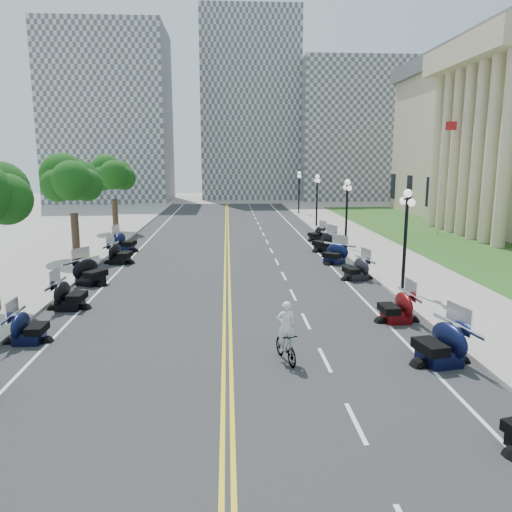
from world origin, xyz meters
name	(u,v)px	position (x,y,z in m)	size (l,w,h in m)	color
ground	(227,323)	(0.00, 0.00, 0.00)	(160.00, 160.00, 0.00)	gray
road	(227,269)	(0.00, 10.00, 0.00)	(16.00, 90.00, 0.01)	#333335
centerline_yellow_a	(225,269)	(-0.12, 10.00, 0.01)	(0.12, 90.00, 0.00)	yellow
centerline_yellow_b	(229,269)	(0.12, 10.00, 0.01)	(0.12, 90.00, 0.00)	yellow
edge_line_north	(333,268)	(6.40, 10.00, 0.01)	(0.12, 90.00, 0.00)	white
edge_line_south	(119,270)	(-6.40, 10.00, 0.01)	(0.12, 90.00, 0.00)	white
lane_dash_4	(356,423)	(3.20, -8.00, 0.01)	(0.12, 2.00, 0.00)	white
lane_dash_5	(325,360)	(3.20, -4.00, 0.01)	(0.12, 2.00, 0.00)	white
lane_dash_6	(306,321)	(3.20, 0.00, 0.01)	(0.12, 2.00, 0.00)	white
lane_dash_7	(293,295)	(3.20, 4.00, 0.01)	(0.12, 2.00, 0.00)	white
lane_dash_8	(284,276)	(3.20, 8.00, 0.01)	(0.12, 2.00, 0.00)	white
lane_dash_9	(277,262)	(3.20, 12.00, 0.01)	(0.12, 2.00, 0.00)	white
lane_dash_10	(271,251)	(3.20, 16.00, 0.01)	(0.12, 2.00, 0.00)	white
lane_dash_11	(267,242)	(3.20, 20.00, 0.01)	(0.12, 2.00, 0.00)	white
lane_dash_12	(263,234)	(3.20, 24.00, 0.01)	(0.12, 2.00, 0.00)	white
lane_dash_13	(260,228)	(3.20, 28.00, 0.01)	(0.12, 2.00, 0.00)	white
lane_dash_14	(258,223)	(3.20, 32.00, 0.01)	(0.12, 2.00, 0.00)	white
lane_dash_15	(256,218)	(3.20, 36.00, 0.01)	(0.12, 2.00, 0.00)	white
lane_dash_16	(254,215)	(3.20, 40.00, 0.01)	(0.12, 2.00, 0.00)	white
lane_dash_17	(252,211)	(3.20, 44.00, 0.01)	(0.12, 2.00, 0.00)	white
lane_dash_18	(251,208)	(3.20, 48.00, 0.01)	(0.12, 2.00, 0.00)	white
lane_dash_19	(249,205)	(3.20, 52.00, 0.01)	(0.12, 2.00, 0.00)	white
sidewalk_north	(399,266)	(10.50, 10.00, 0.07)	(5.00, 90.00, 0.15)	#9E9991
sidewalk_south	(48,270)	(-10.50, 10.00, 0.07)	(5.00, 90.00, 0.15)	#9E9991
lawn	(452,244)	(17.50, 18.00, 0.05)	(9.00, 60.00, 0.10)	#356023
distant_block_a	(110,117)	(-18.00, 62.00, 13.00)	(18.00, 14.00, 26.00)	gray
distant_block_b	(250,108)	(4.00, 68.00, 15.00)	(16.00, 12.00, 30.00)	gray
distant_block_c	(358,132)	(22.00, 65.00, 11.00)	(20.00, 14.00, 22.00)	gray
street_lamp_2	(405,241)	(8.60, 4.00, 2.60)	(0.50, 1.20, 4.90)	black
street_lamp_3	(346,214)	(8.60, 16.00, 2.60)	(0.50, 1.20, 4.90)	black
street_lamp_4	(317,201)	(8.60, 28.00, 2.60)	(0.50, 1.20, 4.90)	black
street_lamp_5	(299,193)	(8.60, 40.00, 2.60)	(0.50, 1.20, 4.90)	black
flagpole	(441,177)	(18.00, 22.00, 5.00)	(1.10, 0.20, 10.00)	silver
tree_3	(72,186)	(-10.00, 14.00, 4.75)	(4.80, 4.80, 9.20)	#235619
tree_4	(113,179)	(-10.00, 26.00, 4.75)	(4.80, 4.80, 9.20)	#235619
motorcycle_n_4	(440,341)	(6.80, -4.52, 0.77)	(2.20, 2.20, 1.54)	black
motorcycle_n_5	(397,305)	(6.84, -0.26, 0.69)	(1.98, 1.98, 1.39)	#590A0C
motorcycle_n_7	(356,267)	(7.06, 6.94, 0.69)	(1.96, 1.96, 1.37)	black
motorcycle_n_8	(335,252)	(6.78, 11.30, 0.71)	(2.04, 2.04, 1.43)	black
motorcycle_n_9	(324,241)	(6.95, 15.49, 0.76)	(2.17, 2.17, 1.52)	black
motorcycle_n_10	(317,233)	(7.25, 20.17, 0.65)	(1.86, 1.86, 1.30)	black
motorcycle_s_5	(28,325)	(-7.10, -1.80, 0.64)	(1.84, 1.84, 1.29)	black
motorcycle_s_6	(69,293)	(-6.90, 2.28, 0.72)	(2.04, 2.04, 1.43)	black
motorcycle_s_7	(90,270)	(-7.16, 6.70, 0.77)	(2.21, 2.21, 1.54)	black
motorcycle_s_8	(120,252)	(-6.75, 12.04, 0.74)	(2.11, 2.11, 1.48)	black
motorcycle_s_9	(124,241)	(-7.29, 16.24, 0.77)	(2.21, 2.21, 1.55)	black
bicycle	(286,347)	(1.89, -4.05, 0.52)	(0.48, 1.72, 1.03)	#A51414
cyclist_rider	(286,306)	(1.89, -4.05, 1.88)	(0.62, 0.40, 1.69)	silver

